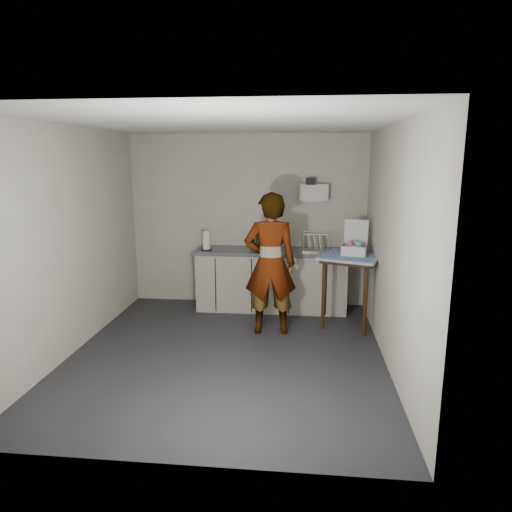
# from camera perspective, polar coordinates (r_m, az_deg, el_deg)

# --- Properties ---
(ground) EXTENTS (4.00, 4.00, 0.00)m
(ground) POSITION_cam_1_polar(r_m,az_deg,el_deg) (5.46, -3.62, -12.06)
(ground) COLOR #242428
(ground) RESTS_ON ground
(wall_back) EXTENTS (3.60, 0.02, 2.60)m
(wall_back) POSITION_cam_1_polar(r_m,az_deg,el_deg) (7.02, -1.10, 4.43)
(wall_back) COLOR #B8B3A0
(wall_back) RESTS_ON ground
(wall_right) EXTENTS (0.02, 4.00, 2.60)m
(wall_right) POSITION_cam_1_polar(r_m,az_deg,el_deg) (5.09, 16.48, 1.05)
(wall_right) COLOR #B8B3A0
(wall_right) RESTS_ON ground
(wall_left) EXTENTS (0.02, 4.00, 2.60)m
(wall_left) POSITION_cam_1_polar(r_m,az_deg,el_deg) (5.65, -22.01, 1.71)
(wall_left) COLOR #B8B3A0
(wall_left) RESTS_ON ground
(ceiling) EXTENTS (3.60, 4.00, 0.01)m
(ceiling) POSITION_cam_1_polar(r_m,az_deg,el_deg) (5.00, -4.03, 16.23)
(ceiling) COLOR white
(ceiling) RESTS_ON wall_back
(kitchen_counter) EXTENTS (2.24, 0.62, 0.91)m
(kitchen_counter) POSITION_cam_1_polar(r_m,az_deg,el_deg) (6.87, 1.96, -3.18)
(kitchen_counter) COLOR black
(kitchen_counter) RESTS_ON ground
(wall_shelf) EXTENTS (0.42, 0.18, 0.37)m
(wall_shelf) POSITION_cam_1_polar(r_m,az_deg,el_deg) (6.85, 7.22, 7.91)
(wall_shelf) COLOR silver
(wall_shelf) RESTS_ON ground
(side_table) EXTENTS (0.98, 0.98, 0.98)m
(side_table) POSITION_cam_1_polar(r_m,az_deg,el_deg) (6.20, 11.79, -1.03)
(side_table) COLOR #351A0C
(side_table) RESTS_ON ground
(standing_man) EXTENTS (0.71, 0.51, 1.83)m
(standing_man) POSITION_cam_1_polar(r_m,az_deg,el_deg) (5.82, 1.79, -0.99)
(standing_man) COLOR #B2A593
(standing_man) RESTS_ON ground
(soap_bottle) EXTENTS (0.16, 0.16, 0.31)m
(soap_bottle) POSITION_cam_1_polar(r_m,az_deg,el_deg) (6.68, 0.36, 2.00)
(soap_bottle) COLOR black
(soap_bottle) RESTS_ON kitchen_counter
(soda_can) EXTENTS (0.07, 0.07, 0.13)m
(soda_can) POSITION_cam_1_polar(r_m,az_deg,el_deg) (6.78, 1.83, 1.38)
(soda_can) COLOR red
(soda_can) RESTS_ON kitchen_counter
(dark_bottle) EXTENTS (0.07, 0.07, 0.24)m
(dark_bottle) POSITION_cam_1_polar(r_m,az_deg,el_deg) (6.84, -0.49, 1.93)
(dark_bottle) COLOR black
(dark_bottle) RESTS_ON kitchen_counter
(paper_towel) EXTENTS (0.16, 0.16, 0.29)m
(paper_towel) POSITION_cam_1_polar(r_m,az_deg,el_deg) (6.76, -6.23, 1.90)
(paper_towel) COLOR black
(paper_towel) RESTS_ON kitchen_counter
(dish_rack) EXTENTS (0.39, 0.29, 0.27)m
(dish_rack) POSITION_cam_1_polar(r_m,az_deg,el_deg) (6.72, 7.41, 1.15)
(dish_rack) COLOR silver
(dish_rack) RESTS_ON kitchen_counter
(bakery_box) EXTENTS (0.38, 0.39, 0.45)m
(bakery_box) POSITION_cam_1_polar(r_m,az_deg,el_deg) (6.24, 12.20, 1.14)
(bakery_box) COLOR silver
(bakery_box) RESTS_ON side_table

